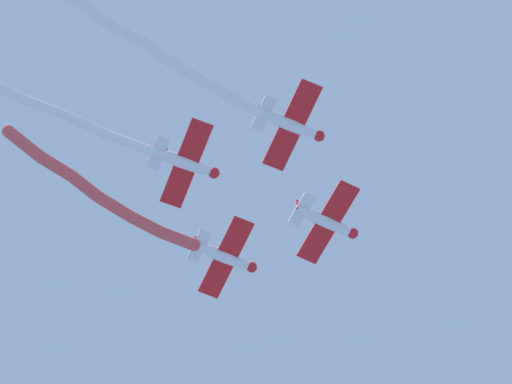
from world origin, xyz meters
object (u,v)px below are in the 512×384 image
(airplane_left_wing, at_px, (225,257))
(airplane_right_wing, at_px, (291,125))
(airplane_slot, at_px, (186,163))
(airplane_lead, at_px, (327,222))

(airplane_left_wing, relative_size, airplane_right_wing, 1.00)
(airplane_right_wing, distance_m, airplane_slot, 8.30)
(airplane_right_wing, bearing_deg, airplane_slot, 136.88)
(airplane_left_wing, bearing_deg, airplane_lead, -44.03)
(airplane_left_wing, distance_m, airplane_right_wing, 11.74)
(airplane_left_wing, height_order, airplane_right_wing, airplane_right_wing)
(airplane_lead, bearing_deg, airplane_left_wing, 133.52)
(airplane_left_wing, bearing_deg, airplane_slot, -134.03)
(airplane_lead, relative_size, airplane_right_wing, 1.00)
(airplane_left_wing, bearing_deg, airplane_right_wing, -89.06)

